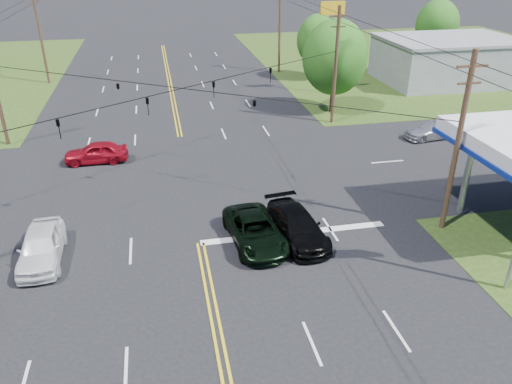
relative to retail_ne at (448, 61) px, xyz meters
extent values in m
plane|color=black|center=(-30.00, -20.00, -2.20)|extent=(280.00, 280.00, 0.00)
cube|color=#243D13|center=(5.00, 12.00, -2.20)|extent=(46.00, 48.00, 0.03)
cube|color=silver|center=(-25.00, -28.00, -2.20)|extent=(10.00, 0.50, 0.02)
cube|color=slate|center=(0.00, 0.00, 0.00)|extent=(14.00, 10.00, 4.40)
cylinder|color=#A5A5AA|center=(-15.00, -27.50, 0.12)|extent=(0.36, 0.36, 4.65)
cylinder|color=#3D2719|center=(-17.00, -29.00, 2.55)|extent=(0.28, 0.28, 9.50)
cube|color=#3D2719|center=(-17.00, -29.00, 6.50)|extent=(1.60, 0.12, 0.12)
cube|color=#3D2719|center=(-17.00, -29.00, 5.70)|extent=(1.20, 0.10, 0.10)
cylinder|color=#3D2719|center=(-17.00, -11.00, 2.55)|extent=(0.28, 0.28, 9.50)
cube|color=#3D2719|center=(-17.00, -11.00, 6.50)|extent=(1.60, 0.12, 0.12)
cube|color=#3D2719|center=(-17.00, -11.00, 5.70)|extent=(1.20, 0.10, 0.10)
cylinder|color=#3D2719|center=(-43.00, 8.00, 2.80)|extent=(0.28, 0.28, 10.00)
cube|color=#3D2719|center=(-43.00, 8.00, 6.20)|extent=(1.20, 0.10, 0.10)
cylinder|color=#3D2719|center=(-17.00, 8.00, 2.80)|extent=(0.28, 0.28, 10.00)
imported|color=black|center=(-36.50, -24.50, 3.22)|extent=(0.17, 0.21, 1.05)
imported|color=black|center=(-32.08, -21.44, 3.22)|extent=(0.17, 0.21, 1.05)
imported|color=black|center=(-27.92, -18.56, 3.22)|extent=(0.17, 0.21, 1.05)
imported|color=black|center=(-23.50, -15.50, 3.22)|extent=(0.17, 0.21, 1.05)
imported|color=black|center=(-33.90, -17.30, 3.50)|extent=(1.24, 0.26, 0.50)
imported|color=black|center=(-26.10, -22.70, 3.50)|extent=(1.24, 0.26, 0.50)
cylinder|color=black|center=(-17.00, -22.00, 6.70)|extent=(0.04, 100.00, 0.04)
cylinder|color=black|center=(-17.00, -22.00, 6.10)|extent=(0.04, 100.00, 0.04)
cylinder|color=#3D2719|center=(-16.00, -8.00, -0.55)|extent=(0.36, 0.36, 3.30)
ellipsoid|color=#155116|center=(-16.00, -8.00, 2.67)|extent=(5.70, 5.70, 6.60)
cylinder|color=#3D2719|center=(-13.50, 4.00, -0.77)|extent=(0.36, 0.36, 2.86)
ellipsoid|color=#155116|center=(-13.50, 4.00, 2.03)|extent=(4.94, 4.94, 5.72)
cylinder|color=#3D2719|center=(4.00, 10.00, -0.66)|extent=(0.36, 0.36, 3.08)
ellipsoid|color=#155116|center=(4.00, 10.00, 2.35)|extent=(5.32, 5.32, 6.16)
imported|color=black|center=(-27.23, -28.50, -1.47)|extent=(2.88, 5.43, 1.45)
imported|color=black|center=(-25.02, -28.50, -1.45)|extent=(2.75, 5.41, 1.51)
imported|color=white|center=(-37.61, -28.00, -1.39)|extent=(2.02, 4.78, 1.61)
imported|color=maroon|center=(-36.03, -15.95, -1.47)|extent=(4.34, 1.81, 1.47)
imported|color=#B3B3B8|center=(-10.51, -16.20, -1.53)|extent=(4.79, 2.37, 1.34)
cylinder|color=#A5A5AA|center=(-14.34, -2.00, 2.22)|extent=(0.20, 0.20, 8.84)
cube|color=gold|center=(-14.34, -2.00, 6.04)|extent=(2.44, 0.36, 1.22)
camera|label=1|loc=(-31.52, -49.85, 11.66)|focal=35.00mm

